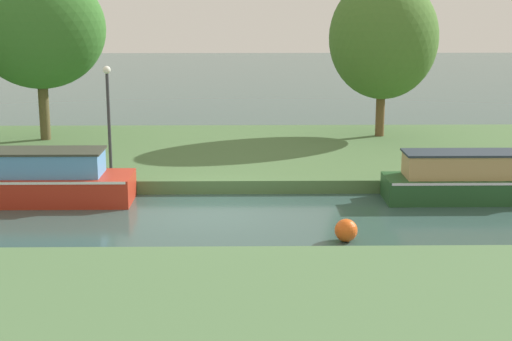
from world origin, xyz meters
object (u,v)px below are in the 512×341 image
Objects in this scene: red_barge at (31,179)px; lamp_post at (108,106)px; forest_narrowboat at (476,179)px; willow_tree_right at (383,38)px; willow_tree_centre at (39,29)px; mooring_post_near at (466,163)px; channel_buoy at (346,230)px.

lamp_post is (1.83, 2.45, 1.74)m from red_barge.
willow_tree_right reaches higher than forest_narrowboat.
forest_narrowboat is at bearing -12.77° from lamp_post.
willow_tree_centre is 15.97m from mooring_post_near.
willow_tree_centre is at bearing 151.74° from forest_narrowboat.
willow_tree_right is 1.88× the size of lamp_post.
willow_tree_centre is 15.65m from channel_buoy.
willow_tree_right is at bearing 35.61° from red_barge.
red_barge is at bearing 180.00° from forest_narrowboat.
forest_narrowboat is at bearing -28.26° from willow_tree_centre.
forest_narrowboat reaches higher than mooring_post_near.
willow_tree_centre is 1.05× the size of willow_tree_right.
red_barge is 7.65× the size of mooring_post_near.
mooring_post_near is at bearing 6.84° from red_barge.
lamp_post is (3.35, -5.16, -2.13)m from willow_tree_centre.
willow_tree_right reaches higher than mooring_post_near.
channel_buoy is (8.44, -3.68, -0.39)m from red_barge.
mooring_post_near is (12.76, 1.53, 0.10)m from red_barge.
forest_narrowboat is at bearing 41.30° from channel_buoy.
willow_tree_right is at bearing 76.35° from channel_buoy.
forest_narrowboat is at bearing -80.68° from willow_tree_right.
mooring_post_near reaches higher than channel_buoy.
red_barge is 0.87× the size of willow_tree_centre.
forest_narrowboat is at bearing -94.72° from mooring_post_near.
forest_narrowboat is 16.54m from willow_tree_centre.
willow_tree_right is (12.82, 0.48, -0.37)m from willow_tree_centre.
red_barge is at bearing -144.39° from willow_tree_right.
red_barge is 12.63m from forest_narrowboat.
red_barge reaches higher than forest_narrowboat.
lamp_post reaches higher than forest_narrowboat.
willow_tree_centre reaches higher than forest_narrowboat.
forest_narrowboat is 11.22m from lamp_post.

